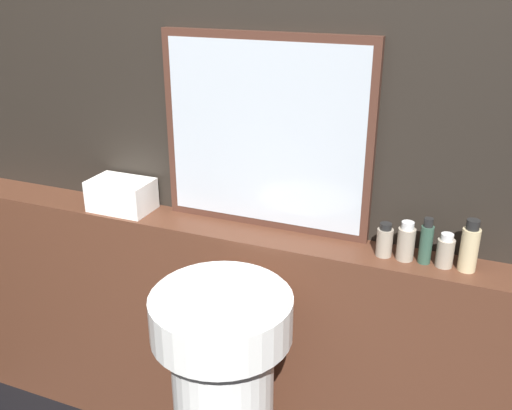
{
  "coord_description": "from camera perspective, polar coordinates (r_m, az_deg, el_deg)",
  "views": [
    {
      "loc": [
        0.67,
        -0.15,
        1.77
      ],
      "look_at": [
        0.05,
        1.35,
        1.09
      ],
      "focal_mm": 40.0,
      "sensor_mm": 36.0,
      "label": 1
    }
  ],
  "objects": [
    {
      "name": "body_wash_bottle",
      "position": [
        1.77,
        18.4,
        -4.42
      ],
      "size": [
        0.05,
        0.05,
        0.1
      ],
      "color": "gray",
      "rests_on": "vanity_counter"
    },
    {
      "name": "hand_soap_bottle",
      "position": [
        1.76,
        20.56,
        -3.98
      ],
      "size": [
        0.05,
        0.05,
        0.16
      ],
      "color": "#C6B284",
      "rests_on": "vanity_counter"
    },
    {
      "name": "shampoo_bottle",
      "position": [
        1.78,
        12.73,
        -3.5
      ],
      "size": [
        0.05,
        0.05,
        0.11
      ],
      "color": "gray",
      "rests_on": "vanity_counter"
    },
    {
      "name": "towel_stack",
      "position": [
        2.12,
        -13.29,
        0.99
      ],
      "size": [
        0.22,
        0.15,
        0.11
      ],
      "color": "white",
      "rests_on": "vanity_counter"
    },
    {
      "name": "vanity_counter",
      "position": [
        2.16,
        -0.4,
        -14.2
      ],
      "size": [
        2.52,
        0.18,
        0.95
      ],
      "color": "#512D1E",
      "rests_on": "ground_plane"
    },
    {
      "name": "pedestal_sink",
      "position": [
        1.87,
        -3.24,
        -19.59
      ],
      "size": [
        0.41,
        0.41,
        0.92
      ],
      "color": "white",
      "rests_on": "ground_plane"
    },
    {
      "name": "mirror",
      "position": [
        1.85,
        0.89,
        7.05
      ],
      "size": [
        0.71,
        0.03,
        0.64
      ],
      "color": "#47281E",
      "rests_on": "vanity_counter"
    },
    {
      "name": "conditioner_bottle",
      "position": [
        1.77,
        14.77,
        -3.61
      ],
      "size": [
        0.05,
        0.05,
        0.12
      ],
      "color": "gray",
      "rests_on": "vanity_counter"
    },
    {
      "name": "wall_back",
      "position": [
        1.91,
        0.92,
        6.89
      ],
      "size": [
        8.0,
        0.06,
        2.5
      ],
      "color": "black",
      "rests_on": "ground_plane"
    },
    {
      "name": "lotion_bottle",
      "position": [
        1.76,
        16.64,
        -3.61
      ],
      "size": [
        0.04,
        0.04,
        0.14
      ],
      "color": "#2D4C3D",
      "rests_on": "vanity_counter"
    }
  ]
}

